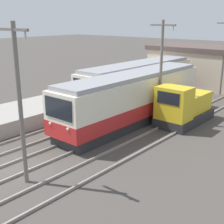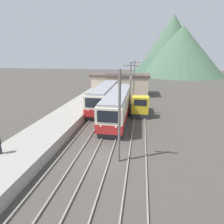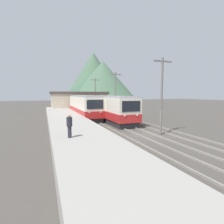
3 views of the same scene
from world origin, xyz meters
name	(u,v)px [view 3 (image 3 of 3)]	position (x,y,z in m)	size (l,w,h in m)	color
ground_plane	(144,135)	(0.00, 0.00, 0.00)	(200.00, 200.00, 0.00)	#47423D
platform_left	(79,136)	(-6.25, 0.00, 0.52)	(4.50, 54.00, 1.04)	gray
track_left	(119,137)	(-2.60, 0.00, 0.07)	(1.54, 60.00, 0.14)	gray
track_center	(145,135)	(0.20, 0.00, 0.07)	(1.54, 60.00, 0.14)	gray
track_right	(170,132)	(3.20, 0.00, 0.07)	(1.54, 60.00, 0.14)	gray
commuter_train_left	(84,107)	(-2.60, 14.69, 1.73)	(2.84, 13.82, 3.74)	#28282B
commuter_train_center	(109,109)	(0.20, 10.18, 1.72)	(2.84, 14.46, 3.71)	#28282B
shunting_locomotive	(122,111)	(3.20, 12.25, 1.21)	(2.40, 5.17, 3.00)	#28282B
catenary_mast_near	(162,94)	(1.71, -0.37, 4.02)	(2.00, 0.20, 7.39)	slate
catenary_mast_mid	(115,94)	(1.71, 11.34, 4.02)	(2.00, 0.20, 7.39)	slate
catenary_mast_far	(95,94)	(1.71, 23.04, 4.02)	(2.00, 0.20, 7.39)	slate
person_on_platform	(69,125)	(-7.29, -2.44, 1.91)	(0.38, 0.38, 1.62)	#282833
station_building	(79,101)	(-1.35, 26.00, 2.27)	(12.60, 6.30, 4.49)	beige
mountain_backdrop	(98,80)	(17.90, 74.53, 11.05)	(41.61, 44.30, 25.99)	#3D5B47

